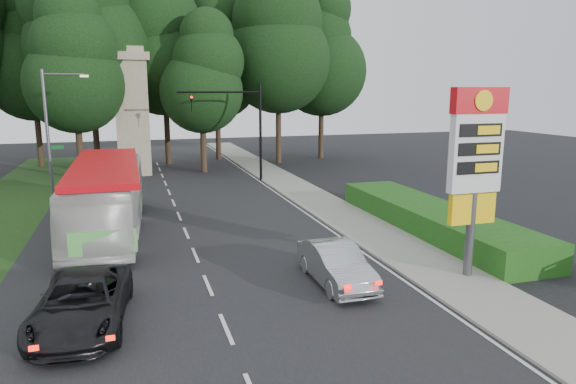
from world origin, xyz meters
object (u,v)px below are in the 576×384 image
object	(u,v)px
gas_station_pylon	(476,157)
sedan_silver	(336,264)
monument	(132,111)
transit_bus	(107,198)
traffic_signal_mast	(243,119)
streetlight_signs	(51,128)
suv_charcoal	(82,302)

from	to	relation	value
gas_station_pylon	sedan_silver	size ratio (longest dim) A/B	1.57
monument	transit_bus	xyz separation A→B (m)	(-1.50, -17.73, -3.41)
gas_station_pylon	transit_bus	world-z (taller)	gas_station_pylon
traffic_signal_mast	transit_bus	bearing A→B (deg)	-128.06
streetlight_signs	transit_bus	xyz separation A→B (m)	(3.49, -9.74, -2.75)
streetlight_signs	sedan_silver	bearing A→B (deg)	-59.34
traffic_signal_mast	sedan_silver	bearing A→B (deg)	-93.57
streetlight_signs	sedan_silver	xyz separation A→B (m)	(11.35, -19.15, -3.72)
gas_station_pylon	suv_charcoal	world-z (taller)	gas_station_pylon
streetlight_signs	transit_bus	bearing A→B (deg)	-70.29
streetlight_signs	sedan_silver	world-z (taller)	streetlight_signs
monument	suv_charcoal	world-z (taller)	monument
traffic_signal_mast	streetlight_signs	bearing A→B (deg)	-171.08
monument	sedan_silver	bearing A→B (deg)	-76.81
sedan_silver	gas_station_pylon	bearing A→B (deg)	-10.24
gas_station_pylon	streetlight_signs	distance (m)	25.74
gas_station_pylon	traffic_signal_mast	bearing A→B (deg)	99.09
traffic_signal_mast	suv_charcoal	size ratio (longest dim) A/B	1.36
sedan_silver	suv_charcoal	size ratio (longest dim) A/B	0.83
monument	sedan_silver	size ratio (longest dim) A/B	2.30
gas_station_pylon	monument	size ratio (longest dim) A/B	0.68
sedan_silver	suv_charcoal	bearing A→B (deg)	-173.79
gas_station_pylon	monument	distance (m)	30.17
gas_station_pylon	streetlight_signs	world-z (taller)	streetlight_signs
transit_bus	sedan_silver	distance (m)	12.30
traffic_signal_mast	streetlight_signs	size ratio (longest dim) A/B	0.90
streetlight_signs	monument	world-z (taller)	monument
traffic_signal_mast	streetlight_signs	xyz separation A→B (m)	(-12.67, -1.99, -0.23)
streetlight_signs	suv_charcoal	bearing A→B (deg)	-81.31
gas_station_pylon	monument	world-z (taller)	monument
gas_station_pylon	suv_charcoal	bearing A→B (deg)	-179.81
suv_charcoal	gas_station_pylon	bearing A→B (deg)	5.52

